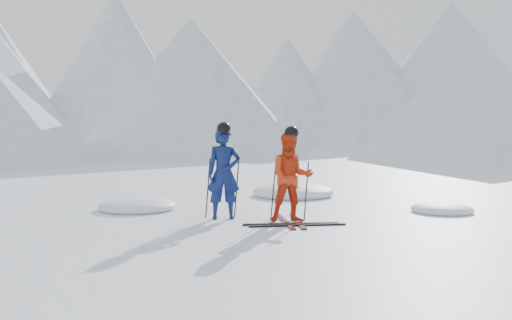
{
  "coord_description": "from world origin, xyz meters",
  "views": [
    {
      "loc": [
        -2.23,
        -9.68,
        1.63
      ],
      "look_at": [
        -1.53,
        0.5,
        1.1
      ],
      "focal_mm": 38.0,
      "sensor_mm": 36.0,
      "label": 1
    }
  ],
  "objects": [
    {
      "name": "mountain_range",
      "position": [
        5.71,
        35.31,
        6.72
      ],
      "size": [
        106.15,
        62.94,
        15.53
      ],
      "color": "#B2BCD1",
      "rests_on": "ground"
    },
    {
      "name": "ski_loose_a",
      "position": [
        -0.98,
        -0.3,
        0.01
      ],
      "size": [
        1.7,
        0.15,
        0.03
      ],
      "primitive_type": "cube",
      "rotation": [
        0.0,
        0.0,
        1.61
      ],
      "color": "black",
      "rests_on": "ground"
    },
    {
      "name": "pole_red_right",
      "position": [
        -0.63,
        0.15,
        0.54
      ],
      "size": [
        0.11,
        0.08,
        1.08
      ],
      "primitive_type": "cylinder",
      "rotation": [
        -0.05,
        0.08,
        0.0
      ],
      "color": "black",
      "rests_on": "ground"
    },
    {
      "name": "ski_worn_left",
      "position": [
        -1.05,
        -0.0,
        0.01
      ],
      "size": [
        0.19,
        1.7,
        0.03
      ],
      "primitive_type": "cube",
      "rotation": [
        0.0,
        0.0,
        0.06
      ],
      "color": "black",
      "rests_on": "ground"
    },
    {
      "name": "skier_blue",
      "position": [
        -2.14,
        0.43,
        0.85
      ],
      "size": [
        0.65,
        0.45,
        1.71
      ],
      "primitive_type": "imported",
      "rotation": [
        0.0,
        0.0,
        0.07
      ],
      "color": "#0D1B51",
      "rests_on": "ground"
    },
    {
      "name": "skier_red",
      "position": [
        -0.93,
        -0.0,
        0.81
      ],
      "size": [
        0.81,
        0.63,
        1.63
      ],
      "primitive_type": "imported",
      "rotation": [
        0.0,
        0.0,
        0.02
      ],
      "color": "red",
      "rests_on": "ground"
    },
    {
      "name": "pole_blue_left",
      "position": [
        -2.44,
        0.58,
        0.57
      ],
      "size": [
        0.12,
        0.08,
        1.14
      ],
      "primitive_type": "cylinder",
      "rotation": [
        0.05,
        0.08,
        0.0
      ],
      "color": "black",
      "rests_on": "ground"
    },
    {
      "name": "ground",
      "position": [
        0.0,
        0.0,
        0.0
      ],
      "size": [
        160.0,
        160.0,
        0.0
      ],
      "primitive_type": "plane",
      "color": "white",
      "rests_on": "ground"
    },
    {
      "name": "ski_loose_b",
      "position": [
        -0.88,
        -0.45,
        0.01
      ],
      "size": [
        1.7,
        0.21,
        0.03
      ],
      "primitive_type": "cube",
      "rotation": [
        0.0,
        0.0,
        1.64
      ],
      "color": "black",
      "rests_on": "ground"
    },
    {
      "name": "ski_worn_right",
      "position": [
        -0.81,
        -0.0,
        0.01
      ],
      "size": [
        0.11,
        1.7,
        0.03
      ],
      "primitive_type": "cube",
      "rotation": [
        0.0,
        0.0,
        -0.01
      ],
      "color": "black",
      "rests_on": "ground"
    },
    {
      "name": "snow_lumps",
      "position": [
        -1.04,
        2.92,
        0.0
      ],
      "size": [
        7.67,
        4.61,
        0.46
      ],
      "color": "white",
      "rests_on": "ground"
    },
    {
      "name": "pole_red_left",
      "position": [
        -1.23,
        0.25,
        0.54
      ],
      "size": [
        0.11,
        0.09,
        1.08
      ],
      "primitive_type": "cylinder",
      "rotation": [
        0.06,
        0.08,
        0.0
      ],
      "color": "black",
      "rests_on": "ground"
    },
    {
      "name": "pole_blue_right",
      "position": [
        -1.89,
        0.68,
        0.57
      ],
      "size": [
        0.12,
        0.07,
        1.14
      ],
      "primitive_type": "cylinder",
      "rotation": [
        -0.04,
        0.08,
        0.0
      ],
      "color": "black",
      "rests_on": "ground"
    }
  ]
}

